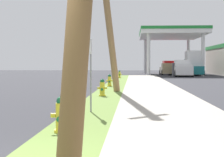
# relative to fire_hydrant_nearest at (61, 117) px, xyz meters

# --- Properties ---
(fire_hydrant_nearest) EXTENTS (0.42, 0.38, 0.74)m
(fire_hydrant_nearest) POSITION_rel_fire_hydrant_nearest_xyz_m (0.00, 0.00, 0.00)
(fire_hydrant_nearest) COLOR yellow
(fire_hydrant_nearest) RESTS_ON grass_verge
(fire_hydrant_second) EXTENTS (0.42, 0.38, 0.74)m
(fire_hydrant_second) POSITION_rel_fire_hydrant_nearest_xyz_m (0.13, 8.58, 0.00)
(fire_hydrant_second) COLOR yellow
(fire_hydrant_second) RESTS_ON grass_verge
(fire_hydrant_third) EXTENTS (0.42, 0.37, 0.74)m
(fire_hydrant_third) POSITION_rel_fire_hydrant_nearest_xyz_m (0.01, 15.46, 0.00)
(fire_hydrant_third) COLOR yellow
(fire_hydrant_third) RESTS_ON grass_verge
(fire_hydrant_fourth) EXTENTS (0.42, 0.37, 0.74)m
(fire_hydrant_fourth) POSITION_rel_fire_hydrant_nearest_xyz_m (0.13, 22.18, 0.00)
(fire_hydrant_fourth) COLOR yellow
(fire_hydrant_fourth) RESTS_ON grass_verge
(fire_hydrant_fifth) EXTENTS (0.42, 0.37, 0.74)m
(fire_hydrant_fifth) POSITION_rel_fire_hydrant_nearest_xyz_m (0.13, 29.10, 0.00)
(fire_hydrant_fifth) COLOR yellow
(fire_hydrant_fifth) RESTS_ON grass_verge
(utility_pole_midground) EXTENTS (1.75, 1.60, 8.59)m
(utility_pole_midground) POSITION_rel_fire_hydrant_nearest_xyz_m (0.16, 10.81, 4.05)
(utility_pole_midground) COLOR #937047
(utility_pole_midground) RESTS_ON grass_verge
(street_sign_post) EXTENTS (0.05, 0.36, 2.12)m
(street_sign_post) POSITION_rel_fire_hydrant_nearest_xyz_m (0.24, 3.28, 1.19)
(street_sign_post) COLOR gray
(street_sign_post) RESTS_ON grass_verge
(car_navy_by_near_pump) EXTENTS (2.12, 4.58, 1.57)m
(car_navy_by_near_pump) POSITION_rel_fire_hydrant_nearest_xyz_m (7.47, 47.78, 0.28)
(car_navy_by_near_pump) COLOR navy
(car_navy_by_near_pump) RESTS_ON ground
(car_tan_by_far_pump) EXTENTS (1.99, 4.52, 1.57)m
(car_tan_by_far_pump) POSITION_rel_fire_hydrant_nearest_xyz_m (6.19, 44.28, 0.28)
(car_tan_by_far_pump) COLOR tan
(car_tan_by_far_pump) RESTS_ON ground
(truck_white_at_forecourt) EXTENTS (2.39, 5.50, 1.97)m
(truck_white_at_forecourt) POSITION_rel_fire_hydrant_nearest_xyz_m (7.37, 37.48, 0.47)
(truck_white_at_forecourt) COLOR white
(truck_white_at_forecourt) RESTS_ON ground
(truck_teal_on_apron) EXTENTS (2.41, 6.49, 3.11)m
(truck_teal_on_apron) POSITION_rel_fire_hydrant_nearest_xyz_m (9.18, 40.94, 1.04)
(truck_teal_on_apron) COLOR #197075
(truck_teal_on_apron) RESTS_ON ground
(truck_red_at_far_bay) EXTENTS (2.47, 5.53, 1.97)m
(truck_red_at_far_bay) POSITION_rel_fire_hydrant_nearest_xyz_m (7.27, 51.86, 0.47)
(truck_red_at_far_bay) COLOR red
(truck_red_at_far_bay) RESTS_ON ground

